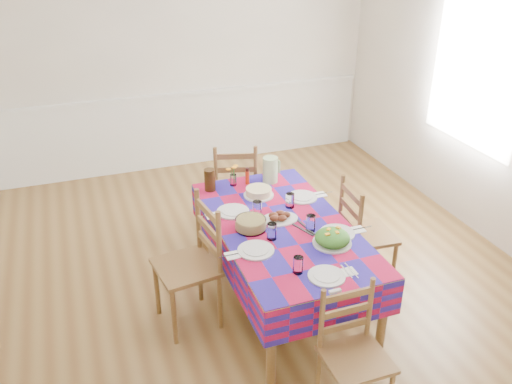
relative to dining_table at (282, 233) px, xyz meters
The scene contains 23 objects.
room 0.83m from the dining_table, 96.84° to the left, with size 4.58×5.08×2.78m.
wainscot 2.89m from the dining_table, 90.95° to the left, with size 4.41×0.06×0.92m.
window_right 2.45m from the dining_table, 17.76° to the left, with size 1.40×1.40×0.00m, color white.
dining_table is the anchor object (origin of this frame).
setting_near_head 0.68m from the dining_table, 93.13° to the right, with size 0.39×0.26×0.12m.
setting_left_near 0.36m from the dining_table, 138.12° to the right, with size 0.47×0.28×0.12m.
setting_left_far 0.37m from the dining_table, 132.95° to the left, with size 0.47×0.28×0.12m.
setting_right_near 0.36m from the dining_table, 39.42° to the right, with size 0.48×0.28×0.12m.
setting_right_far 0.41m from the dining_table, 48.94° to the left, with size 0.47×0.27×0.12m.
meat_platter 0.12m from the dining_table, 90.49° to the left, with size 0.29×0.21×0.06m.
salad_platter 0.45m from the dining_table, 58.43° to the right, with size 0.28×0.28×0.12m.
pasta_bowl 0.28m from the dining_table, behind, with size 0.23×0.23×0.08m.
cake 0.51m from the dining_table, 91.13° to the left, with size 0.25×0.25×0.07m.
serving_utensils 0.18m from the dining_table, 40.04° to the right, with size 0.12×0.27×0.01m.
flower_vase 0.79m from the dining_table, 100.99° to the left, with size 0.12×0.10×0.19m.
hot_sauce 0.76m from the dining_table, 91.97° to the left, with size 0.04×0.04×0.15m, color #B9280E.
green_pitcher 0.76m from the dining_table, 76.19° to the left, with size 0.13×0.13×0.22m, color #B0D093.
tea_pitcher 0.84m from the dining_table, 115.92° to the left, with size 0.09×0.09×0.19m, color #301C0A.
name_card 0.88m from the dining_table, 90.60° to the right, with size 0.08×0.02×0.02m, color silver.
chair_near 1.15m from the dining_table, 90.00° to the right, with size 0.38×0.36×0.86m.
chair_far 1.14m from the dining_table, 90.60° to the left, with size 0.51×0.50×0.95m.
chair_left 0.72m from the dining_table, behind, with size 0.48×0.49×0.99m.
chair_right 0.73m from the dining_table, ahead, with size 0.42×0.44×0.93m.
Camera 1 is at (-1.33, -3.63, 2.77)m, focal length 38.00 mm.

